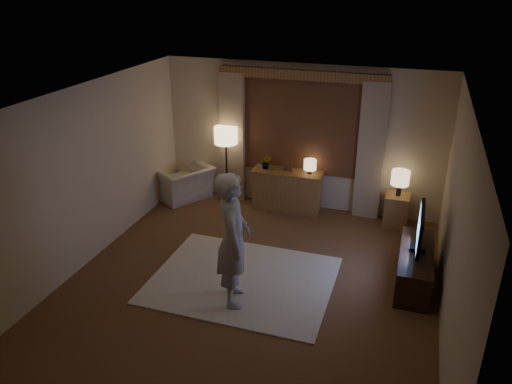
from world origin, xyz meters
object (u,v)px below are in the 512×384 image
at_px(sideboard, 287,191).
at_px(side_table, 396,210).
at_px(armchair, 183,182).
at_px(person, 233,240).
at_px(tv_stand, 415,267).

height_order(sideboard, side_table, sideboard).
distance_m(sideboard, armchair, 2.00).
relative_size(side_table, person, 0.31).
relative_size(sideboard, tv_stand, 0.86).
xyz_separation_m(side_table, tv_stand, (0.37, -1.69, -0.03)).
bearing_deg(armchair, tv_stand, 101.18).
distance_m(sideboard, side_table, 1.94).
xyz_separation_m(sideboard, side_table, (1.93, -0.05, -0.07)).
distance_m(side_table, tv_stand, 1.73).
bearing_deg(person, armchair, 16.28).
height_order(side_table, tv_stand, side_table).
distance_m(tv_stand, person, 2.61).
xyz_separation_m(armchair, person, (2.07, -2.77, 0.61)).
relative_size(armchair, person, 0.54).
relative_size(sideboard, person, 0.66).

